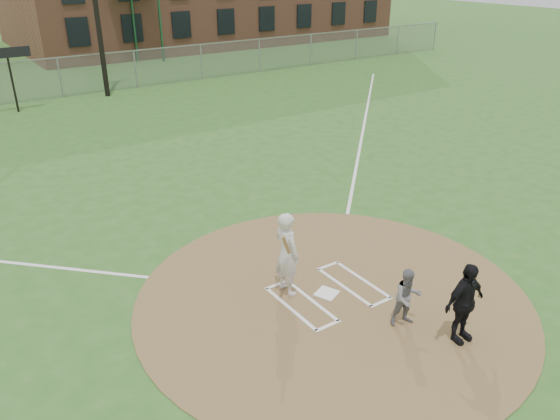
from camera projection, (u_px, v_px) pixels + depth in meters
ground at (332, 297)px, 11.72m from camera, size 140.00×140.00×0.00m
dirt_circle at (332, 297)px, 11.71m from camera, size 8.40×8.40×0.02m
home_plate at (327, 293)px, 11.79m from camera, size 0.58×0.58×0.03m
foul_line_first at (363, 129)px, 23.04m from camera, size 17.04×17.04×0.01m
catcher at (407, 297)px, 10.61m from camera, size 0.71×0.63×1.22m
umpire at (464, 303)px, 10.07m from camera, size 0.97×0.43×1.64m
batters_boxes at (328, 293)px, 11.82m from camera, size 2.08×1.88×0.01m
batter_at_plate at (287, 253)px, 11.49m from camera, size 0.79×0.98×1.89m
outfield_fence at (60, 77)px, 27.78m from camera, size 56.08×0.08×2.03m
scoreboard_sign at (8, 60)px, 24.58m from camera, size 2.00×0.10×2.93m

